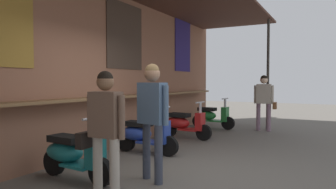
{
  "coord_description": "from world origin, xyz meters",
  "views": [
    {
      "loc": [
        -4.33,
        -2.33,
        1.45
      ],
      "look_at": [
        2.45,
        1.3,
        1.15
      ],
      "focal_mm": 33.17,
      "sensor_mm": 36.0,
      "label": 1
    }
  ],
  "objects_px": {
    "scooter_teal": "(72,154)",
    "shopper_with_handbag": "(264,97)",
    "shopper_passing": "(104,123)",
    "scooter_green": "(210,116)",
    "shopper_browsing": "(152,109)",
    "scooter_red": "(183,123)",
    "scooter_blue": "(143,134)"
  },
  "relations": [
    {
      "from": "scooter_green",
      "to": "scooter_teal",
      "type": "bearing_deg",
      "value": -86.68
    },
    {
      "from": "scooter_teal",
      "to": "scooter_blue",
      "type": "height_order",
      "value": "same"
    },
    {
      "from": "scooter_red",
      "to": "shopper_passing",
      "type": "height_order",
      "value": "shopper_passing"
    },
    {
      "from": "shopper_with_handbag",
      "to": "shopper_passing",
      "type": "xyz_separation_m",
      "value": [
        -6.53,
        0.63,
        -0.05
      ]
    },
    {
      "from": "scooter_green",
      "to": "shopper_passing",
      "type": "bearing_deg",
      "value": -77.95
    },
    {
      "from": "shopper_passing",
      "to": "scooter_red",
      "type": "bearing_deg",
      "value": -168.88
    },
    {
      "from": "scooter_teal",
      "to": "shopper_browsing",
      "type": "relative_size",
      "value": 0.82
    },
    {
      "from": "shopper_browsing",
      "to": "shopper_passing",
      "type": "height_order",
      "value": "shopper_browsing"
    },
    {
      "from": "shopper_with_handbag",
      "to": "shopper_browsing",
      "type": "xyz_separation_m",
      "value": [
        -5.62,
        0.5,
        0.06
      ]
    },
    {
      "from": "scooter_teal",
      "to": "shopper_browsing",
      "type": "height_order",
      "value": "shopper_browsing"
    },
    {
      "from": "shopper_browsing",
      "to": "scooter_green",
      "type": "bearing_deg",
      "value": -158.67
    },
    {
      "from": "shopper_browsing",
      "to": "shopper_passing",
      "type": "bearing_deg",
      "value": 1.97
    },
    {
      "from": "scooter_blue",
      "to": "shopper_passing",
      "type": "relative_size",
      "value": 0.88
    },
    {
      "from": "scooter_teal",
      "to": "scooter_green",
      "type": "bearing_deg",
      "value": 94.05
    },
    {
      "from": "scooter_teal",
      "to": "shopper_with_handbag",
      "type": "bearing_deg",
      "value": 79.5
    },
    {
      "from": "scooter_red",
      "to": "shopper_with_handbag",
      "type": "distance_m",
      "value": 2.85
    },
    {
      "from": "scooter_red",
      "to": "shopper_with_handbag",
      "type": "relative_size",
      "value": 0.85
    },
    {
      "from": "scooter_red",
      "to": "scooter_green",
      "type": "distance_m",
      "value": 2.01
    },
    {
      "from": "scooter_teal",
      "to": "scooter_red",
      "type": "bearing_deg",
      "value": 94.05
    },
    {
      "from": "scooter_green",
      "to": "shopper_browsing",
      "type": "distance_m",
      "value": 5.49
    },
    {
      "from": "scooter_blue",
      "to": "shopper_with_handbag",
      "type": "height_order",
      "value": "shopper_with_handbag"
    },
    {
      "from": "shopper_with_handbag",
      "to": "scooter_red",
      "type": "bearing_deg",
      "value": 141.27
    },
    {
      "from": "scooter_teal",
      "to": "shopper_passing",
      "type": "xyz_separation_m",
      "value": [
        -0.41,
        -0.96,
        0.57
      ]
    },
    {
      "from": "scooter_teal",
      "to": "scooter_red",
      "type": "height_order",
      "value": "same"
    },
    {
      "from": "scooter_red",
      "to": "scooter_green",
      "type": "xyz_separation_m",
      "value": [
        2.01,
        -0.0,
        0.0
      ]
    },
    {
      "from": "scooter_teal",
      "to": "scooter_green",
      "type": "height_order",
      "value": "same"
    },
    {
      "from": "scooter_red",
      "to": "scooter_green",
      "type": "bearing_deg",
      "value": 93.03
    },
    {
      "from": "scooter_green",
      "to": "shopper_browsing",
      "type": "xyz_separation_m",
      "value": [
        -5.34,
        -1.09,
        0.68
      ]
    },
    {
      "from": "scooter_green",
      "to": "shopper_with_handbag",
      "type": "xyz_separation_m",
      "value": [
        0.27,
        -1.59,
        0.62
      ]
    },
    {
      "from": "scooter_teal",
      "to": "shopper_with_handbag",
      "type": "xyz_separation_m",
      "value": [
        6.12,
        -1.59,
        0.62
      ]
    },
    {
      "from": "shopper_with_handbag",
      "to": "shopper_browsing",
      "type": "height_order",
      "value": "shopper_browsing"
    },
    {
      "from": "scooter_blue",
      "to": "scooter_green",
      "type": "distance_m",
      "value": 3.9
    }
  ]
}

